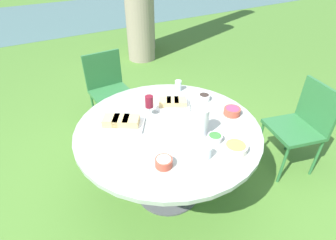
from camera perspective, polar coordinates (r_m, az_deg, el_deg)
The scene contains 16 objects.
ground_plane at distance 2.54m, azimuth -0.00°, elevation -14.82°, with size 40.00×40.00×0.00m, color #4C7A2D.
river_strip at distance 9.17m, azimuth -27.08°, elevation 19.01°, with size 40.00×4.56×0.01m.
dining_table at distance 2.11m, azimuth -0.00°, elevation -3.63°, with size 1.44×1.44×0.73m.
chair_near_left at distance 2.76m, azimuth 27.25°, elevation -0.36°, with size 0.52×0.54×0.89m.
chair_near_right at distance 3.17m, azimuth -12.88°, elevation 7.37°, with size 0.45×0.43×0.89m.
water_pitcher at distance 1.92m, azimuth 7.30°, elevation -0.36°, with size 0.11×0.10×0.22m.
wine_glass at distance 2.11m, azimuth -4.12°, elevation 3.85°, with size 0.07×0.07×0.18m.
platter_bread_main at distance 2.06m, azimuth -10.13°, elevation -0.50°, with size 0.39×0.35×0.08m.
platter_charcuterie at distance 2.28m, azimuth 1.02°, elevation 3.66°, with size 0.35×0.31×0.07m.
bowl_fries at distance 1.86m, azimuth 14.49°, elevation -5.77°, with size 0.16×0.16×0.05m.
bowl_salad at distance 1.92m, azimuth 10.18°, elevation -3.78°, with size 0.11×0.11×0.05m.
bowl_olives at distance 2.39m, azimuth 7.86°, elevation 4.98°, with size 0.10×0.10×0.05m.
bowl_dip_red at distance 2.23m, azimuth 13.80°, elevation 1.93°, with size 0.14×0.14×0.06m.
bowl_dip_cream at distance 1.69m, azimuth -0.92°, elevation -9.13°, with size 0.11×0.11×0.06m.
cup_water_near at distance 2.52m, azimuth 2.22°, elevation 7.48°, with size 0.06×0.06×0.10m.
cup_water_far at distance 1.76m, azimuth 8.36°, elevation -6.95°, with size 0.07×0.07×0.09m.
Camera 1 is at (-0.87, -1.41, 1.93)m, focal length 28.00 mm.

